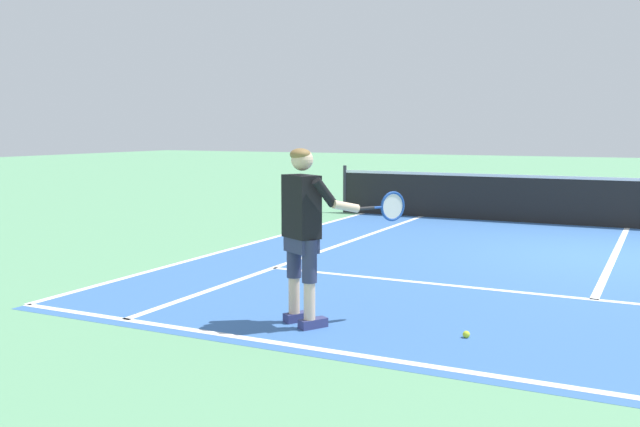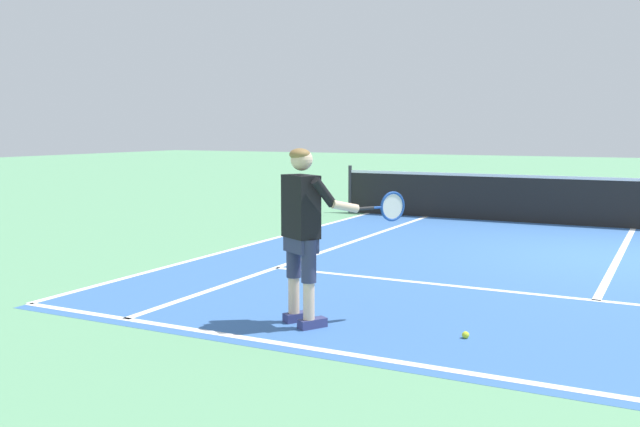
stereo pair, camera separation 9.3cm
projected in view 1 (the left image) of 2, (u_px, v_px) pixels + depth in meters
name	position (u px, v px, depth m)	size (l,w,h in m)	color
ground_plane	(614.00, 257.00, 10.56)	(80.00, 80.00, 0.00)	#609E70
court_inner_surface	(607.00, 272.00, 9.44)	(10.98, 9.76, 0.00)	#3866A8
line_baseline	(554.00, 385.00, 5.27)	(10.98, 0.10, 0.01)	white
line_service	(594.00, 300.00, 7.91)	(8.23, 0.10, 0.01)	white
line_centre_service	(615.00, 254.00, 10.76)	(0.10, 6.40, 0.01)	white
line_singles_left	(328.00, 249.00, 11.25)	(0.10, 9.36, 0.01)	white
line_doubles_left	(254.00, 243.00, 11.85)	(0.10, 9.36, 0.01)	white
tennis_net	(628.00, 202.00, 13.55)	(11.96, 0.08, 1.07)	#333338
tennis_player	(304.00, 224.00, 6.78)	(1.05, 0.90, 1.71)	navy
tennis_ball_near_feet	(466.00, 334.00, 6.47)	(0.07, 0.07, 0.07)	#CCE02D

